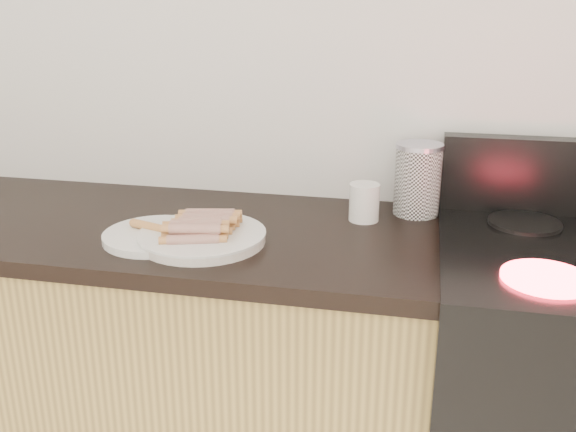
% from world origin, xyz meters
% --- Properties ---
extents(wall_back, '(4.00, 0.04, 2.60)m').
position_xyz_m(wall_back, '(0.00, 2.00, 1.30)').
color(wall_back, silver).
rests_on(wall_back, ground).
extents(cabinet_base, '(2.20, 0.59, 0.86)m').
position_xyz_m(cabinet_base, '(-0.70, 1.69, 0.43)').
color(cabinet_base, '#A38643').
rests_on(cabinet_base, floor).
extents(counter_slab, '(2.20, 0.62, 0.04)m').
position_xyz_m(counter_slab, '(-0.70, 1.69, 0.88)').
color(counter_slab, black).
rests_on(counter_slab, cabinet_base).
extents(burner_near_left, '(0.18, 0.18, 0.01)m').
position_xyz_m(burner_near_left, '(0.61, 1.51, 0.92)').
color(burner_near_left, '#FF1E2D').
rests_on(burner_near_left, stove).
extents(burner_far_left, '(0.18, 0.18, 0.01)m').
position_xyz_m(burner_far_left, '(0.61, 1.84, 0.92)').
color(burner_far_left, black).
rests_on(burner_far_left, stove).
extents(main_plate, '(0.37, 0.37, 0.02)m').
position_xyz_m(main_plate, '(-0.15, 1.58, 0.91)').
color(main_plate, white).
rests_on(main_plate, counter_slab).
extents(side_plate, '(0.27, 0.27, 0.02)m').
position_xyz_m(side_plate, '(-0.27, 1.58, 0.91)').
color(side_plate, white).
rests_on(side_plate, counter_slab).
extents(hotdog_pile, '(0.12, 0.19, 0.05)m').
position_xyz_m(hotdog_pile, '(-0.15, 1.58, 0.94)').
color(hotdog_pile, maroon).
rests_on(hotdog_pile, main_plate).
extents(plain_sausages, '(0.14, 0.06, 0.02)m').
position_xyz_m(plain_sausages, '(-0.27, 1.58, 0.93)').
color(plain_sausages, '#AE652F').
rests_on(plain_sausages, side_plate).
extents(canister, '(0.12, 0.12, 0.19)m').
position_xyz_m(canister, '(0.34, 1.91, 1.00)').
color(canister, white).
rests_on(canister, counter_slab).
extents(mug, '(0.09, 0.09, 0.10)m').
position_xyz_m(mug, '(0.21, 1.83, 0.95)').
color(mug, silver).
rests_on(mug, counter_slab).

